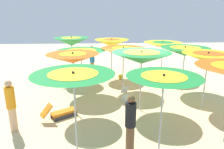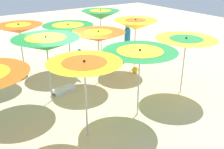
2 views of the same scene
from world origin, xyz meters
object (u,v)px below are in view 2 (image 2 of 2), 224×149
at_px(lounger_2, 66,87).
at_px(beach_umbrella_0, 186,43).
at_px(beachgoer_0, 127,41).
at_px(beach_umbrella_7, 46,44).
at_px(lounger_0, 87,55).
at_px(beach_umbrella_8, 19,29).
at_px(beach_ball, 135,70).
at_px(beach_umbrella_4, 98,36).
at_px(lounger_1, 14,72).
at_px(beach_umbrella_1, 135,25).
at_px(beach_umbrella_6, 85,68).
at_px(beach_umbrella_2, 101,15).
at_px(beach_umbrella_5, 68,29).
at_px(beach_umbrella_3, 140,57).

bearing_deg(lounger_2, beach_umbrella_0, 135.25).
distance_m(lounger_2, beachgoer_0, 4.65).
bearing_deg(beach_umbrella_7, lounger_0, -44.91).
distance_m(lounger_0, lounger_2, 3.93).
bearing_deg(beach_umbrella_0, beach_umbrella_8, 44.73).
distance_m(beach_umbrella_8, beach_ball, 5.27).
xyz_separation_m(beach_umbrella_0, beach_umbrella_7, (2.11, 4.45, 0.19)).
xyz_separation_m(beach_umbrella_4, lounger_1, (2.62, 2.81, -1.76)).
bearing_deg(beach_ball, beach_umbrella_1, -34.85).
bearing_deg(lounger_1, beach_umbrella_1, 33.45).
xyz_separation_m(beach_umbrella_6, beach_umbrella_7, (2.60, 0.02, 0.04)).
relative_size(beach_umbrella_0, beach_ball, 7.69).
height_order(beach_umbrella_4, lounger_0, beach_umbrella_4).
bearing_deg(lounger_2, beach_umbrella_8, -78.79).
bearing_deg(beach_ball, beachgoer_0, -25.87).
bearing_deg(beach_umbrella_2, beach_umbrella_8, 97.77).
relative_size(beach_umbrella_5, beach_umbrella_6, 0.96).
distance_m(beach_umbrella_1, beach_umbrella_5, 3.02).
relative_size(beach_umbrella_1, beach_umbrella_7, 0.97).
xyz_separation_m(beach_umbrella_3, lounger_0, (5.79, -1.32, -1.81)).
bearing_deg(lounger_1, beach_umbrella_5, 42.45).
xyz_separation_m(beach_umbrella_4, lounger_0, (2.88, -1.01, -1.77)).
height_order(beach_umbrella_3, beach_umbrella_5, beach_umbrella_3).
height_order(beach_umbrella_2, lounger_1, beach_umbrella_2).
bearing_deg(beach_umbrella_6, beach_ball, -54.34).
relative_size(beach_umbrella_4, beach_umbrella_7, 0.91).
distance_m(beach_umbrella_1, beach_umbrella_4, 2.27).
relative_size(beach_umbrella_5, lounger_2, 1.81).
height_order(beach_umbrella_6, beachgoer_0, beach_umbrella_6).
bearing_deg(lounger_2, beach_umbrella_5, -131.50).
bearing_deg(beach_umbrella_8, beach_umbrella_1, -109.50).
xyz_separation_m(beach_umbrella_0, beach_umbrella_2, (5.24, 0.37, 0.29)).
bearing_deg(beach_umbrella_4, beachgoer_0, -58.98).
relative_size(beach_umbrella_7, lounger_1, 1.86).
distance_m(lounger_1, beachgoer_0, 5.64).
bearing_deg(beach_umbrella_5, lounger_2, 149.58).
distance_m(beach_umbrella_7, lounger_0, 5.08).
distance_m(beach_umbrella_1, beach_umbrella_2, 2.29).
height_order(beach_umbrella_7, lounger_0, beach_umbrella_7).
distance_m(beach_umbrella_4, lounger_2, 2.37).
height_order(beach_umbrella_2, beach_umbrella_4, beach_umbrella_2).
height_order(beach_umbrella_2, beachgoer_0, beach_umbrella_2).
height_order(beach_umbrella_7, beach_ball, beach_umbrella_7).
bearing_deg(lounger_0, beach_umbrella_3, -90.46).
xyz_separation_m(beach_umbrella_4, beach_umbrella_8, (2.11, 2.47, 0.22)).
height_order(beach_umbrella_1, beach_umbrella_8, beach_umbrella_8).
relative_size(beach_umbrella_3, lounger_2, 1.83).
bearing_deg(beach_umbrella_1, beach_umbrella_0, 178.54).
xyz_separation_m(beach_umbrella_2, lounger_0, (0.19, 0.77, -2.05)).
distance_m(beach_umbrella_5, beach_umbrella_6, 5.39).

